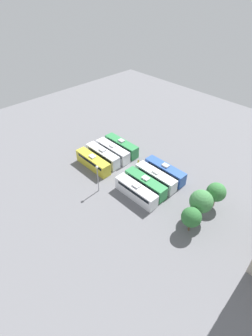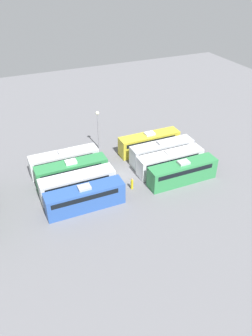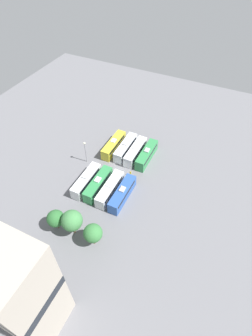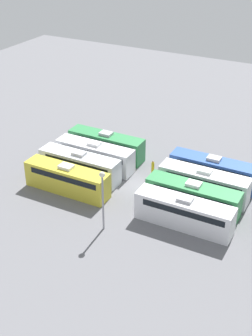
{
  "view_description": "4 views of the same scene",
  "coord_description": "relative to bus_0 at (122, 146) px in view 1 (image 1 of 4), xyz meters",
  "views": [
    {
      "loc": [
        34.27,
        35.08,
        39.18
      ],
      "look_at": [
        1.25,
        0.58,
        2.11
      ],
      "focal_mm": 28.0,
      "sensor_mm": 36.0,
      "label": 1
    },
    {
      "loc": [
        -37.35,
        15.63,
        28.25
      ],
      "look_at": [
        -0.35,
        -0.54,
        1.47
      ],
      "focal_mm": 35.0,
      "sensor_mm": 36.0,
      "label": 2
    },
    {
      "loc": [
        -22.06,
        40.91,
        49.87
      ],
      "look_at": [
        -1.98,
        -0.66,
        1.61
      ],
      "focal_mm": 28.0,
      "sensor_mm": 36.0,
      "label": 3
    },
    {
      "loc": [
        42.78,
        20.72,
        29.31
      ],
      "look_at": [
        0.63,
        -1.64,
        2.4
      ],
      "focal_mm": 50.0,
      "sensor_mm": 36.0,
      "label": 4
    }
  ],
  "objects": [
    {
      "name": "bus_5",
      "position": [
        3.27,
        14.72,
        0.0
      ],
      "size": [
        2.49,
        10.38,
        3.47
      ],
      "color": "silver",
      "rests_on": "ground_plane"
    },
    {
      "name": "bus_3",
      "position": [
        9.77,
        0.41,
        0.0
      ],
      "size": [
        2.49,
        10.38,
        3.47
      ],
      "color": "gold",
      "rests_on": "ground_plane"
    },
    {
      "name": "tree_0",
      "position": [
        0.08,
        27.52,
        2.06
      ],
      "size": [
        3.87,
        3.87,
        5.73
      ],
      "color": "brown",
      "rests_on": "ground_plane"
    },
    {
      "name": "bus_0",
      "position": [
        0.0,
        0.0,
        0.0
      ],
      "size": [
        2.49,
        10.38,
        3.47
      ],
      "color": "#338C4C",
      "rests_on": "ground_plane"
    },
    {
      "name": "ground_plane",
      "position": [
        4.84,
        7.46,
        -1.71
      ],
      "size": [
        110.43,
        110.43,
        0.0
      ],
      "primitive_type": "plane",
      "color": "slate"
    },
    {
      "name": "tree_1",
      "position": [
        5.11,
        27.24,
        2.76
      ],
      "size": [
        4.43,
        4.43,
        6.71
      ],
      "color": "brown",
      "rests_on": "ground_plane"
    },
    {
      "name": "bus_7",
      "position": [
        9.72,
        14.89,
        0.0
      ],
      "size": [
        2.49,
        10.38,
        3.47
      ],
      "color": "silver",
      "rests_on": "ground_plane"
    },
    {
      "name": "bus_6",
      "position": [
        6.53,
        14.63,
        0.0
      ],
      "size": [
        2.49,
        10.38,
        3.47
      ],
      "color": "#338C4C",
      "rests_on": "ground_plane"
    },
    {
      "name": "tree_2",
      "position": [
        8.88,
        27.85,
        1.85
      ],
      "size": [
        3.7,
        3.7,
        5.43
      ],
      "color": "brown",
      "rests_on": "ground_plane"
    },
    {
      "name": "bus_4",
      "position": [
        -0.01,
        14.69,
        0.0
      ],
      "size": [
        2.49,
        10.38,
        3.47
      ],
      "color": "#2D56A8",
      "rests_on": "ground_plane"
    },
    {
      "name": "worker_person",
      "position": [
        1.31,
        7.39,
        -0.89
      ],
      "size": [
        0.36,
        0.36,
        1.77
      ],
      "color": "gold",
      "rests_on": "ground_plane"
    },
    {
      "name": "bus_2",
      "position": [
        6.34,
        -0.08,
        0.0
      ],
      "size": [
        2.49,
        10.38,
        3.47
      ],
      "color": "silver",
      "rests_on": "ground_plane"
    },
    {
      "name": "light_pole",
      "position": [
        14.1,
        7.78,
        2.98
      ],
      "size": [
        0.6,
        0.6,
        6.8
      ],
      "color": "gray",
      "rests_on": "ground_plane"
    },
    {
      "name": "bus_1",
      "position": [
        3.23,
        0.19,
        0.0
      ],
      "size": [
        2.49,
        10.38,
        3.47
      ],
      "color": "white",
      "rests_on": "ground_plane"
    }
  ]
}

